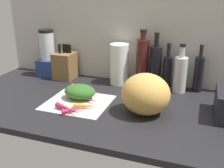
% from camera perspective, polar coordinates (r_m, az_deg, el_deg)
% --- Properties ---
extents(ground_plane, '(1.70, 0.80, 0.03)m').
position_cam_1_polar(ground_plane, '(1.39, -1.09, -4.58)').
color(ground_plane, black).
extents(wall_back, '(1.70, 0.03, 0.60)m').
position_cam_1_polar(wall_back, '(1.65, 3.58, 10.88)').
color(wall_back, '#BCB7AD').
rests_on(wall_back, ground_plane).
extents(cutting_board, '(0.33, 0.30, 0.01)m').
position_cam_1_polar(cutting_board, '(1.39, -7.46, -3.98)').
color(cutting_board, beige).
rests_on(cutting_board, ground_plane).
extents(carrot_0, '(0.17, 0.08, 0.03)m').
position_cam_1_polar(carrot_0, '(1.39, -5.91, -3.07)').
color(carrot_0, '#B2264C').
rests_on(carrot_0, cutting_board).
extents(carrot_1, '(0.13, 0.05, 0.02)m').
position_cam_1_polar(carrot_1, '(1.30, -5.69, -4.75)').
color(carrot_1, orange).
rests_on(carrot_1, cutting_board).
extents(carrot_2, '(0.11, 0.07, 0.03)m').
position_cam_1_polar(carrot_2, '(1.47, -7.44, -1.59)').
color(carrot_2, '#B2264C').
rests_on(carrot_2, cutting_board).
extents(carrot_3, '(0.13, 0.11, 0.03)m').
position_cam_1_polar(carrot_3, '(1.51, -7.59, -1.19)').
color(carrot_3, orange).
rests_on(carrot_3, cutting_board).
extents(carrot_4, '(0.17, 0.03, 0.03)m').
position_cam_1_polar(carrot_4, '(1.49, -5.43, -1.48)').
color(carrot_4, red).
rests_on(carrot_4, cutting_board).
extents(carrot_5, '(0.12, 0.11, 0.02)m').
position_cam_1_polar(carrot_5, '(1.28, -7.85, -5.47)').
color(carrot_5, '#B2264C').
rests_on(carrot_5, cutting_board).
extents(carrot_6, '(0.16, 0.08, 0.03)m').
position_cam_1_polar(carrot_6, '(1.28, -9.59, -5.41)').
color(carrot_6, '#B2264C').
rests_on(carrot_6, cutting_board).
extents(carrot_greens_pile, '(0.17, 0.13, 0.07)m').
position_cam_1_polar(carrot_greens_pile, '(1.41, -7.07, -1.64)').
color(carrot_greens_pile, '#2D6023').
rests_on(carrot_greens_pile, cutting_board).
extents(winter_squash, '(0.23, 0.21, 0.20)m').
position_cam_1_polar(winter_squash, '(1.24, 7.37, -2.21)').
color(winter_squash, gold).
rests_on(winter_squash, ground_plane).
extents(knife_block, '(0.13, 0.14, 0.23)m').
position_cam_1_polar(knife_block, '(1.75, -10.26, 4.11)').
color(knife_block, brown).
rests_on(knife_block, ground_plane).
extents(blender_appliance, '(0.13, 0.13, 0.31)m').
position_cam_1_polar(blender_appliance, '(1.81, -13.86, 5.91)').
color(blender_appliance, navy).
rests_on(blender_appliance, ground_plane).
extents(paper_towel_roll, '(0.11, 0.11, 0.25)m').
position_cam_1_polar(paper_towel_roll, '(1.61, 1.61, 4.34)').
color(paper_towel_roll, white).
rests_on(paper_towel_roll, ground_plane).
extents(bottle_0, '(0.07, 0.07, 0.35)m').
position_cam_1_polar(bottle_0, '(1.58, 6.64, 4.82)').
color(bottle_0, '#471919').
rests_on(bottle_0, ground_plane).
extents(bottle_1, '(0.07, 0.07, 0.33)m').
position_cam_1_polar(bottle_1, '(1.57, 9.43, 3.87)').
color(bottle_1, black).
rests_on(bottle_1, ground_plane).
extents(bottle_2, '(0.05, 0.05, 0.28)m').
position_cam_1_polar(bottle_2, '(1.57, 11.98, 2.68)').
color(bottle_2, black).
rests_on(bottle_2, ground_plane).
extents(bottle_3, '(0.08, 0.08, 0.28)m').
position_cam_1_polar(bottle_3, '(1.54, 14.71, 2.24)').
color(bottle_3, silver).
rests_on(bottle_3, ground_plane).
extents(bottle_4, '(0.05, 0.05, 0.28)m').
position_cam_1_polar(bottle_4, '(1.57, 18.42, 2.20)').
color(bottle_4, black).
rests_on(bottle_4, ground_plane).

